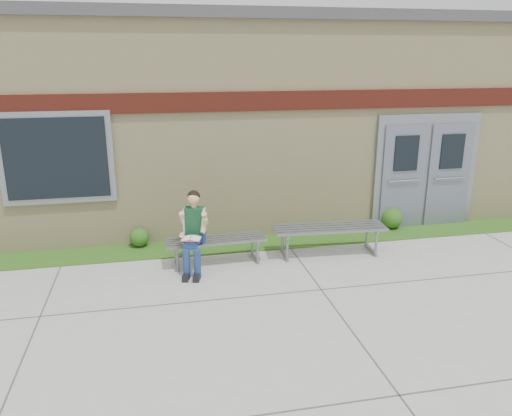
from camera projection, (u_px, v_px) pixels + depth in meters
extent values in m
plane|color=#9E9E99|center=(264.00, 312.00, 6.87)|extent=(80.00, 80.00, 0.00)
cube|color=#224E15|center=(234.00, 245.00, 9.30)|extent=(16.00, 0.80, 0.02)
cube|color=beige|center=(210.00, 116.00, 11.90)|extent=(16.00, 6.00, 4.00)
cube|color=#3F3F42|center=(207.00, 23.00, 11.28)|extent=(16.20, 6.20, 0.20)
cube|color=maroon|center=(228.00, 102.00, 8.89)|extent=(16.00, 0.06, 0.35)
cube|color=slate|center=(57.00, 158.00, 8.56)|extent=(1.90, 0.08, 1.60)
cube|color=black|center=(56.00, 159.00, 8.52)|extent=(1.70, 0.04, 1.40)
cube|color=slate|center=(425.00, 171.00, 10.08)|extent=(2.20, 0.08, 2.30)
cube|color=slate|center=(403.00, 178.00, 9.96)|extent=(0.92, 0.06, 2.10)
cube|color=slate|center=(448.00, 175.00, 10.16)|extent=(0.92, 0.06, 2.10)
cube|color=slate|center=(216.00, 240.00, 8.38)|extent=(1.70, 0.54, 0.03)
cube|color=slate|center=(176.00, 256.00, 8.32)|extent=(0.06, 0.47, 0.38)
cube|color=slate|center=(255.00, 249.00, 8.58)|extent=(0.06, 0.47, 0.38)
cube|color=slate|center=(329.00, 228.00, 8.75)|extent=(2.01, 0.67, 0.04)
cube|color=slate|center=(285.00, 245.00, 8.67)|extent=(0.08, 0.55, 0.45)
cube|color=slate|center=(370.00, 239.00, 8.98)|extent=(0.08, 0.55, 0.45)
cube|color=navy|center=(195.00, 237.00, 8.24)|extent=(0.37, 0.30, 0.15)
cube|color=#103D24|center=(194.00, 220.00, 8.14)|extent=(0.34, 0.26, 0.44)
sphere|color=#E3AD7D|center=(194.00, 198.00, 8.02)|extent=(0.25, 0.25, 0.20)
sphere|color=black|center=(194.00, 197.00, 8.03)|extent=(0.26, 0.26, 0.21)
cylinder|color=navy|center=(187.00, 241.00, 8.01)|extent=(0.24, 0.42, 0.14)
cylinder|color=navy|center=(198.00, 241.00, 8.00)|extent=(0.24, 0.42, 0.14)
cylinder|color=navy|center=(187.00, 264.00, 7.87)|extent=(0.11, 0.11, 0.48)
cylinder|color=navy|center=(197.00, 264.00, 7.86)|extent=(0.11, 0.11, 0.48)
cube|color=black|center=(186.00, 277.00, 7.86)|extent=(0.16, 0.26, 0.10)
cube|color=black|center=(197.00, 277.00, 7.86)|extent=(0.16, 0.26, 0.10)
cylinder|color=#E3AD7D|center=(183.00, 218.00, 8.08)|extent=(0.14, 0.23, 0.25)
cylinder|color=#E3AD7D|center=(205.00, 218.00, 8.06)|extent=(0.14, 0.23, 0.25)
cube|color=white|center=(191.00, 238.00, 7.86)|extent=(0.34, 0.28, 0.01)
cube|color=#D54F68|center=(191.00, 239.00, 7.87)|extent=(0.34, 0.29, 0.01)
sphere|color=#6DC735|center=(205.00, 220.00, 7.93)|extent=(0.08, 0.08, 0.08)
sphere|color=#224E15|center=(139.00, 237.00, 9.15)|extent=(0.35, 0.35, 0.35)
sphere|color=#224E15|center=(392.00, 218.00, 10.11)|extent=(0.42, 0.42, 0.42)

